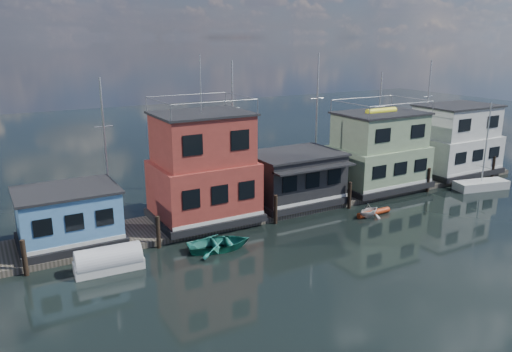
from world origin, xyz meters
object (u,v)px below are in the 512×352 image
houseboat_blue (69,216)px  houseboat_green (379,151)px  houseboat_dark (294,177)px  day_sailer (481,184)px  dinghy_teal (219,243)px  houseboat_red (203,169)px  houseboat_white (455,141)px  tarp_runabout (109,261)px  dinghy_white (369,210)px  red_kayak (374,213)px

houseboat_blue → houseboat_green: 26.53m
houseboat_dark → day_sailer: bearing=-14.8°
houseboat_blue → dinghy_teal: 9.88m
houseboat_blue → dinghy_teal: houseboat_blue is taller
houseboat_red → dinghy_teal: (-1.17, -5.01, -3.67)m
houseboat_blue → houseboat_white: size_ratio=0.76×
houseboat_white → tarp_runabout: houseboat_white is taller
tarp_runabout → dinghy_white: bearing=1.2°
houseboat_green → dinghy_teal: houseboat_green is taller
houseboat_white → dinghy_teal: size_ratio=2.01×
red_kayak → houseboat_green: bearing=44.6°
houseboat_blue → houseboat_green: (26.50, 0.00, 1.34)m
houseboat_dark → houseboat_red: bearing=179.9°
houseboat_dark → tarp_runabout: bearing=-164.5°
houseboat_blue → dinghy_teal: bearing=-31.0°
dinghy_white → red_kayak: (0.56, 0.08, -0.33)m
houseboat_blue → houseboat_red: 9.69m
houseboat_red → dinghy_teal: bearing=-103.1°
red_kayak → day_sailer: bearing=0.8°
red_kayak → day_sailer: 13.34m
houseboat_white → red_kayak: bearing=-161.2°
houseboat_green → houseboat_white: houseboat_green is taller
houseboat_white → day_sailer: 5.79m
houseboat_green → red_kayak: houseboat_green is taller
day_sailer → tarp_runabout: (-33.54, 0.13, 0.15)m
houseboat_white → red_kayak: 16.12m
houseboat_red → red_kayak: houseboat_red is taller
houseboat_red → tarp_runabout: size_ratio=2.94×
houseboat_dark → houseboat_green: bearing=0.1°
houseboat_white → day_sailer: size_ratio=1.07×
houseboat_green → dinghy_white: bearing=-136.9°
tarp_runabout → dinghy_teal: (6.98, -0.52, -0.17)m
houseboat_blue → houseboat_dark: bearing=-0.1°
houseboat_white → tarp_runabout: (-35.15, -4.49, -2.94)m
houseboat_green → dinghy_teal: 19.10m
houseboat_green → houseboat_white: bearing=-0.0°
houseboat_red → houseboat_white: bearing=0.0°
houseboat_blue → houseboat_red: size_ratio=0.54×
houseboat_blue → dinghy_white: houseboat_blue is taller
red_kayak → tarp_runabout: size_ratio=0.76×
tarp_runabout → dinghy_teal: size_ratio=0.97×
houseboat_green → day_sailer: size_ratio=1.07×
dinghy_white → day_sailer: (13.90, 0.54, -0.11)m
dinghy_teal → tarp_runabout: bearing=95.6°
tarp_runabout → dinghy_teal: bearing=-1.2°
houseboat_white → houseboat_dark: bearing=-179.9°
houseboat_green → day_sailer: (8.39, -4.62, -3.10)m
houseboat_red → red_kayak: size_ratio=3.87×
houseboat_green → red_kayak: bearing=-134.2°
houseboat_green → houseboat_red: bearing=-180.0°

